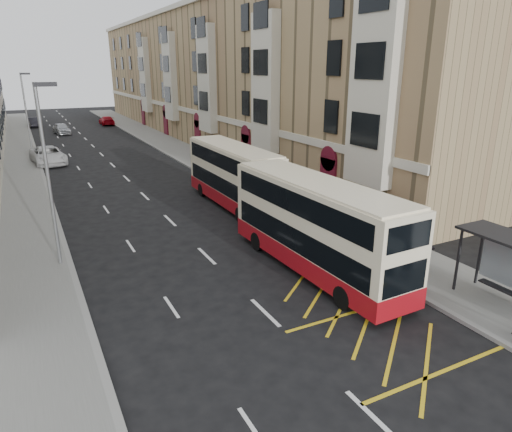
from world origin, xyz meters
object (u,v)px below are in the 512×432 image
street_lamp_far (26,110)px  double_decker_front (316,226)px  car_silver (62,129)px  double_decker_rear (233,176)px  pedestrian_far (393,257)px  car_dark (34,122)px  white_van (48,155)px  car_red (107,121)px  street_lamp_near (48,167)px  pedestrian_mid (426,251)px

street_lamp_far → double_decker_front: size_ratio=0.76×
car_silver → double_decker_rear: bearing=-87.8°
pedestrian_far → car_dark: pedestrian_far is taller
car_silver → white_van: bearing=-105.7°
street_lamp_far → car_red: (11.37, 23.47, -3.97)m
double_decker_front → street_lamp_far: bearing=103.8°
white_van → car_red: (10.21, 28.26, -0.13)m
street_lamp_near → pedestrian_far: (12.70, -7.83, -3.72)m
car_dark → car_red: (10.17, -2.44, -0.04)m
pedestrian_far → car_red: bearing=-65.1°
car_dark → street_lamp_far: bearing=-97.5°
double_decker_front → double_decker_rear: double_decker_front is taller
white_van → car_red: bearing=64.4°
car_red → pedestrian_far: bearing=91.9°
street_lamp_near → street_lamp_far: same height
street_lamp_near → double_decker_rear: 12.36m
street_lamp_far → street_lamp_near: bearing=-90.0°
car_silver → street_lamp_near: bearing=-102.5°
street_lamp_far → double_decker_rear: (10.99, -24.99, -2.61)m
pedestrian_far → double_decker_front: bearing=-14.6°
street_lamp_near → double_decker_front: street_lamp_near is taller
car_dark → street_lamp_near: bearing=-96.0°
pedestrian_far → pedestrian_mid: bearing=-173.0°
street_lamp_near → white_van: street_lamp_near is taller
white_van → pedestrian_mid: bearing=-74.5°
street_lamp_far → pedestrian_mid: 40.95m
double_decker_rear → pedestrian_mid: size_ratio=5.25×
double_decker_front → car_dark: bearing=96.3°
street_lamp_far → car_dark: 26.23m
pedestrian_far → car_red: 61.31m
car_dark → car_silver: bearing=-78.6°
street_lamp_near → car_dark: 56.06m
car_red → pedestrian_mid: bearing=93.2°
pedestrian_far → car_silver: bearing=-57.3°
car_dark → car_red: 10.46m
double_decker_rear → car_dark: 51.85m
street_lamp_far → double_decker_front: (10.06, -35.74, -2.53)m
car_dark → pedestrian_far: bearing=-84.6°
car_silver → car_dark: size_ratio=1.02×
pedestrian_mid → car_silver: size_ratio=0.44×
car_silver → car_dark: bearing=98.9°
street_lamp_far → double_decker_front: 37.22m
car_silver → pedestrian_mid: bearing=-86.9°
street_lamp_far → car_red: 26.38m
white_van → car_silver: bearing=75.9°
pedestrian_far → car_dark: 64.76m
pedestrian_mid → car_dark: (-12.96, 64.17, -0.39)m
double_decker_rear → white_van: (-9.84, 20.20, -1.22)m
pedestrian_mid → street_lamp_near: bearing=156.8°
double_decker_rear → pedestrian_far: double_decker_rear is taller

